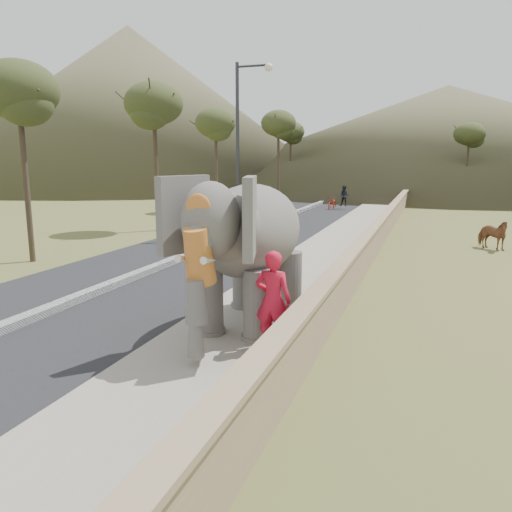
{
  "coord_description": "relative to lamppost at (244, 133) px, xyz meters",
  "views": [
    {
      "loc": [
        3.66,
        -9.32,
        3.75
      ],
      "look_at": [
        0.2,
        0.54,
        1.7
      ],
      "focal_mm": 35.0,
      "sensor_mm": 36.0,
      "label": 1
    }
  ],
  "objects": [
    {
      "name": "ground",
      "position": [
        4.69,
        -12.78,
        -4.87
      ],
      "size": [
        160.0,
        160.0,
        0.0
      ],
      "primitive_type": "plane",
      "color": "olive",
      "rests_on": "ground"
    },
    {
      "name": "road",
      "position": [
        -0.31,
        -2.78,
        -4.86
      ],
      "size": [
        7.0,
        120.0,
        0.03
      ],
      "primitive_type": "cube",
      "color": "black",
      "rests_on": "ground"
    },
    {
      "name": "median",
      "position": [
        -0.31,
        -2.78,
        -4.76
      ],
      "size": [
        0.35,
        120.0,
        0.22
      ],
      "primitive_type": "cube",
      "color": "black",
      "rests_on": "ground"
    },
    {
      "name": "walkway",
      "position": [
        4.69,
        -2.78,
        -4.8
      ],
      "size": [
        3.0,
        120.0,
        0.15
      ],
      "primitive_type": "cube",
      "color": "#9E9687",
      "rests_on": "ground"
    },
    {
      "name": "parapet",
      "position": [
        6.34,
        -2.78,
        -4.32
      ],
      "size": [
        0.3,
        120.0,
        1.1
      ],
      "primitive_type": "cube",
      "color": "tan",
      "rests_on": "ground"
    },
    {
      "name": "lamppost",
      "position": [
        0.0,
        0.0,
        0.0
      ],
      "size": [
        1.76,
        0.36,
        8.0
      ],
      "color": "#2B2A2F",
      "rests_on": "ground"
    },
    {
      "name": "signboard",
      "position": [
        0.19,
        -0.42,
        -3.23
      ],
      "size": [
        0.6,
        0.08,
        2.4
      ],
      "color": "#2D2D33",
      "rests_on": "ground"
    },
    {
      "name": "cow",
      "position": [
        10.82,
        0.5,
        -4.24
      ],
      "size": [
        1.58,
        1.51,
        1.27
      ],
      "primitive_type": "imported",
      "rotation": [
        0.0,
        0.0,
        0.84
      ],
      "color": "brown",
      "rests_on": "ground"
    },
    {
      "name": "hill_left",
      "position": [
        -33.31,
        42.22,
        6.13
      ],
      "size": [
        60.0,
        60.0,
        22.0
      ],
      "primitive_type": "cone",
      "color": "brown",
      "rests_on": "ground"
    },
    {
      "name": "hill_far",
      "position": [
        9.69,
        57.22,
        2.13
      ],
      "size": [
        80.0,
        80.0,
        14.0
      ],
      "primitive_type": "cone",
      "color": "brown",
      "rests_on": "ground"
    },
    {
      "name": "elephant_and_man",
      "position": [
        4.71,
        -12.03,
        -3.12
      ],
      "size": [
        2.48,
        4.52,
        3.23
      ],
      "color": "slate",
      "rests_on": "ground"
    },
    {
      "name": "motorcyclist",
      "position": [
        1.73,
        14.97,
        -4.2
      ],
      "size": [
        1.67,
        1.85,
        1.77
      ],
      "color": "maroon",
      "rests_on": "ground"
    },
    {
      "name": "trees",
      "position": [
        7.29,
        15.93,
        -1.14
      ],
      "size": [
        47.44,
        42.66,
        8.14
      ],
      "color": "#473828",
      "rests_on": "ground"
    }
  ]
}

